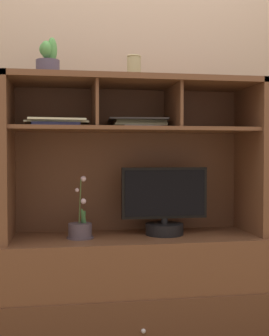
# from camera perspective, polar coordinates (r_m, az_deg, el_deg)

# --- Properties ---
(back_wall) EXTENTS (6.00, 0.02, 2.80)m
(back_wall) POSITION_cam_1_polar(r_m,az_deg,el_deg) (2.74, -0.98, 9.34)
(back_wall) COLOR tan
(back_wall) RESTS_ON ground
(media_console) EXTENTS (1.42, 0.53, 1.45)m
(media_console) POSITION_cam_1_polar(r_m,az_deg,el_deg) (2.51, -0.02, -11.89)
(media_console) COLOR brown
(media_console) RESTS_ON ground
(tv_monitor) EXTENTS (0.48, 0.21, 0.37)m
(tv_monitor) POSITION_cam_1_polar(r_m,az_deg,el_deg) (2.48, 3.87, -4.95)
(tv_monitor) COLOR black
(tv_monitor) RESTS_ON media_console
(potted_orchid) EXTENTS (0.14, 0.14, 0.33)m
(potted_orchid) POSITION_cam_1_polar(r_m,az_deg,el_deg) (2.41, -6.95, -7.79)
(potted_orchid) COLOR #514754
(potted_orchid) RESTS_ON media_console
(magazine_stack_left) EXTENTS (0.33, 0.28, 0.04)m
(magazine_stack_left) POSITION_cam_1_polar(r_m,az_deg,el_deg) (2.36, -10.06, 5.76)
(magazine_stack_left) COLOR #384184
(magazine_stack_left) RESTS_ON media_console
(magazine_stack_centre) EXTENTS (0.33, 0.32, 0.05)m
(magazine_stack_centre) POSITION_cam_1_polar(r_m,az_deg,el_deg) (2.50, 0.48, 5.70)
(magazine_stack_centre) COLOR slate
(magazine_stack_centre) RESTS_ON media_console
(potted_succulent) EXTENTS (0.14, 0.14, 0.20)m
(potted_succulent) POSITION_cam_1_polar(r_m,az_deg,el_deg) (2.44, -11.04, 13.27)
(potted_succulent) COLOR #4D4559
(potted_succulent) RESTS_ON media_console
(ceramic_vase) EXTENTS (0.08, 0.08, 0.13)m
(ceramic_vase) POSITION_cam_1_polar(r_m,az_deg,el_deg) (2.50, -0.07, 12.73)
(ceramic_vase) COLOR tan
(ceramic_vase) RESTS_ON media_console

